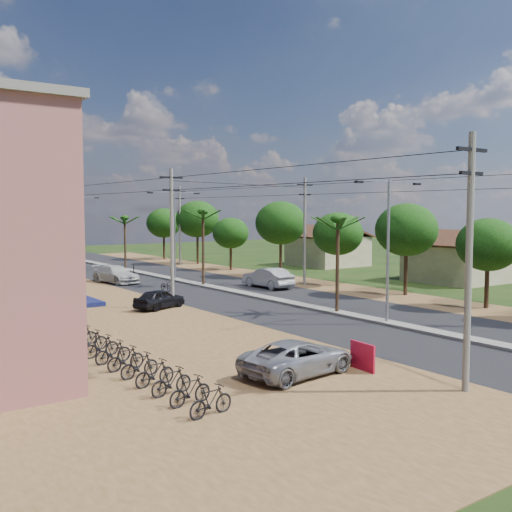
{
  "coord_description": "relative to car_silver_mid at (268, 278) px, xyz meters",
  "views": [
    {
      "loc": [
        -24.86,
        -22.46,
        6.38
      ],
      "look_at": [
        0.15,
        12.71,
        3.0
      ],
      "focal_mm": 42.0,
      "sensor_mm": 36.0,
      "label": 1
    }
  ],
  "objects": [
    {
      "name": "utility_pole_w_c",
      "position": [
        -10.8,
        17.81,
        3.95
      ],
      "size": [
        1.6,
        0.24,
        9.0
      ],
      "color": "#605E56",
      "rests_on": "ground"
    },
    {
      "name": "streetlight_near",
      "position": [
        -3.8,
        -16.19,
        3.98
      ],
      "size": [
        5.1,
        0.18,
        8.0
      ],
      "color": "gray",
      "rests_on": "ground"
    },
    {
      "name": "tree_east_e",
      "position": [
        5.8,
        5.81,
        4.28
      ],
      "size": [
        4.8,
        4.8,
        7.14
      ],
      "color": "black",
      "rests_on": "ground"
    },
    {
      "name": "palm_median_mid",
      "position": [
        -3.8,
        3.81,
        5.1
      ],
      "size": [
        2.0,
        2.0,
        6.55
      ],
      "color": "black",
      "rests_on": "ground"
    },
    {
      "name": "utility_pole_w_a",
      "position": [
        -10.8,
        -26.19,
        3.95
      ],
      "size": [
        1.6,
        0.24,
        9.0
      ],
      "color": "#605E56",
      "rests_on": "ground"
    },
    {
      "name": "median",
      "position": [
        -3.8,
        1.81,
        -0.71
      ],
      "size": [
        1.0,
        90.0,
        0.18
      ],
      "primitive_type": "cube",
      "color": "#605E56",
      "rests_on": "ground"
    },
    {
      "name": "tree_east_h",
      "position": [
        5.7,
        29.81,
        3.83
      ],
      "size": [
        4.4,
        4.4,
        6.52
      ],
      "color": "black",
      "rests_on": "ground"
    },
    {
      "name": "utility_pole_w_b",
      "position": [
        -10.8,
        -4.19,
        3.95
      ],
      "size": [
        1.6,
        0.24,
        9.0
      ],
      "color": "#605E56",
      "rests_on": "ground"
    },
    {
      "name": "car_white_far",
      "position": [
        -8.8,
        10.15,
        -0.06
      ],
      "size": [
        3.02,
        5.42,
        1.49
      ],
      "primitive_type": "imported",
      "rotation": [
        0.0,
        0.0,
        0.19
      ],
      "color": "#A9A9A5",
      "rests_on": "ground"
    },
    {
      "name": "streetlight_far",
      "position": [
        -3.8,
        33.81,
        3.98
      ],
      "size": [
        5.1,
        0.18,
        8.0
      ],
      "color": "gray",
      "rests_on": "ground"
    },
    {
      "name": "dirt_lot_west",
      "position": [
        -18.8,
        -8.19,
        -0.79
      ],
      "size": [
        18.0,
        46.0,
        0.04
      ],
      "primitive_type": "cube",
      "color": "brown",
      "rests_on": "ground"
    },
    {
      "name": "palm_median_near",
      "position": [
        -3.8,
        -12.19,
        4.73
      ],
      "size": [
        2.0,
        2.0,
        6.15
      ],
      "color": "black",
      "rests_on": "ground"
    },
    {
      "name": "house_east_near",
      "position": [
        16.2,
        -6.19,
        1.59
      ],
      "size": [
        7.6,
        7.5,
        4.6
      ],
      "color": "#9B8C69",
      "rests_on": "ground"
    },
    {
      "name": "roadside_sign",
      "position": [
        -11.8,
        -22.19,
        -0.24
      ],
      "size": [
        0.19,
        1.37,
        1.14
      ],
      "rotation": [
        0.0,
        0.0,
        -0.07
      ],
      "color": "#BA112C",
      "rests_on": "ground"
    },
    {
      "name": "tree_east_f",
      "position": [
        5.4,
        13.81,
        3.08
      ],
      "size": [
        3.8,
        3.8,
        5.52
      ],
      "color": "black",
      "rests_on": "ground"
    },
    {
      "name": "ground",
      "position": [
        -3.8,
        -16.19,
        -0.8
      ],
      "size": [
        160.0,
        160.0,
        0.0
      ],
      "primitive_type": "plane",
      "color": "black",
      "rests_on": "ground"
    },
    {
      "name": "palm_median_far",
      "position": [
        -3.8,
        19.81,
        4.46
      ],
      "size": [
        2.0,
        2.0,
        5.85
      ],
      "color": "black",
      "rests_on": "ground"
    },
    {
      "name": "moto_rider_west_b",
      "position": [
        -5.0,
        15.05,
        -0.3
      ],
      "size": [
        1.06,
        1.72,
        1.0
      ],
      "primitive_type": "imported",
      "rotation": [
        0.0,
        0.0,
        -0.39
      ],
      "color": "black",
      "rests_on": "ground"
    },
    {
      "name": "streetlight_mid",
      "position": [
        -3.8,
        8.81,
        3.98
      ],
      "size": [
        5.1,
        0.18,
        8.0
      ],
      "color": "gray",
      "rests_on": "ground"
    },
    {
      "name": "tree_east_g",
      "position": [
        6.0,
        21.81,
        4.44
      ],
      "size": [
        5.0,
        5.0,
        7.38
      ],
      "color": "black",
      "rests_on": "ground"
    },
    {
      "name": "dirt_shoulder_east",
      "position": [
        4.7,
        -1.19,
        -0.79
      ],
      "size": [
        5.0,
        90.0,
        0.03
      ],
      "primitive_type": "cube",
      "color": "brown",
      "rests_on": "ground"
    },
    {
      "name": "tree_east_b",
      "position": [
        5.5,
        -16.19,
        3.31
      ],
      "size": [
        4.0,
        4.0,
        5.83
      ],
      "color": "black",
      "rests_on": "ground"
    },
    {
      "name": "car_parked_silver",
      "position": [
        -14.29,
        -21.2,
        -0.13
      ],
      "size": [
        5.1,
        2.82,
        1.35
      ],
      "primitive_type": "imported",
      "rotation": [
        0.0,
        0.0,
        1.69
      ],
      "color": "gray",
      "rests_on": "ground"
    },
    {
      "name": "road",
      "position": [
        -3.8,
        -1.19,
        -0.78
      ],
      "size": [
        12.0,
        110.0,
        0.04
      ],
      "primitive_type": "cube",
      "color": "black",
      "rests_on": "ground"
    },
    {
      "name": "parked_scooter_row",
      "position": [
        -19.39,
        -17.37,
        -0.3
      ],
      "size": [
        1.72,
        12.41,
        1.0
      ],
      "color": "black",
      "rests_on": "ground"
    },
    {
      "name": "house_east_far",
      "position": [
        17.2,
        11.81,
        1.59
      ],
      "size": [
        7.6,
        7.5,
        4.6
      ],
      "color": "#9B8C69",
      "rests_on": "ground"
    },
    {
      "name": "utility_pole_e_c",
      "position": [
        3.7,
        21.81,
        3.95
      ],
      "size": [
        1.6,
        0.24,
        9.0
      ],
      "color": "#605E56",
      "rests_on": "ground"
    },
    {
      "name": "car_silver_mid",
      "position": [
        0.0,
        0.0,
        0.0
      ],
      "size": [
        1.84,
        4.93,
        1.61
      ],
      "primitive_type": "imported",
      "rotation": [
        0.0,
        0.0,
        3.17
      ],
      "color": "gray",
      "rests_on": "ground"
    },
    {
      "name": "car_parked_dark",
      "position": [
        -11.74,
        -4.19,
        -0.18
      ],
      "size": [
        3.98,
        2.71,
        1.26
      ],
      "primitive_type": "imported",
      "rotation": [
        0.0,
        0.0,
        1.94
      ],
      "color": "black",
      "rests_on": "ground"
    },
    {
      "name": "tree_east_d",
      "position": [
        5.6,
        -2.19,
        3.53
      ],
      "size": [
        4.2,
        4.2,
        6.13
      ],
      "color": "black",
      "rests_on": "ground"
    },
    {
      "name": "moto_rider_west_a",
      "position": [
        -7.65,
        3.01,
        -0.4
      ],
      "size": [
        0.57,
        1.56,
        0.81
      ],
      "primitive_type": "imported",
      "rotation": [
        0.0,
        0.0,
        0.02
      ],
      "color": "black",
      "rests_on": "ground"
    },
    {
      "name": "utility_pole_e_b",
      "position": [
        3.7,
        -0.19,
        3.95
      ],
      "size": [
        1.6,
        0.24,
        9.0
      ],
      "color": "#605E56",
      "rests_on": "ground"
    },
    {
      "name": "utility_pole_w_d",
      "position": [
        -10.8,
        38.81,
        3.95
      ],
      "size": [
        1.6,
        0.24,
        9.0
      ],
      "color": "#605E56",
      "rests_on": "ground"
    },
    {
      "name": "tree_east_c",
      "position": [
        5.9,
        -9.19,
        4.06
      ],
      "size": [
        4.6,
        4.6,
        6.83
      ],
      "color": "black",
      "rests_on": "ground"
    }
  ]
}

